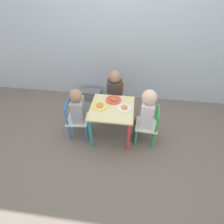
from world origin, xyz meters
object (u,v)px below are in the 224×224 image
chair_green (148,126)px  chair_blue (76,120)px  chair_orange (115,100)px  child_left (80,110)px  kids_table (112,113)px  plate_right (124,108)px  storage_bin (91,94)px  plate_left (100,106)px  child_back (115,91)px  child_right (145,113)px  plate_back (114,100)px

chair_green → chair_blue: bearing=-85.0°
chair_orange → chair_green: bearing=-48.3°
chair_orange → chair_green: (0.47, -0.49, 0.00)m
chair_green → child_left: size_ratio=0.73×
kids_table → chair_green: (0.45, -0.03, -0.13)m
chair_orange → plate_right: bearing=-72.4°
child_left → plate_right: (0.53, 0.04, 0.06)m
chair_orange → storage_bin: size_ratio=1.52×
plate_right → plate_left: bearing=180.0°
chair_blue → child_back: (0.43, 0.44, 0.19)m
chair_green → child_back: child_back is taller
kids_table → child_right: (0.39, -0.03, 0.07)m
plate_back → plate_right: 0.21m
child_right → chair_orange: bearing=-135.3°
chair_blue → child_left: 0.18m
chair_orange → plate_back: bearing=-88.9°
plate_right → storage_bin: (-0.61, 0.78, -0.39)m
chair_green → plate_right: (-0.31, 0.03, 0.22)m
plate_left → kids_table: bearing=-0.0°
plate_back → plate_left: (-0.15, -0.15, -0.00)m
child_right → child_left: bearing=-85.0°
child_back → storage_bin: 0.70m
chair_blue → child_right: child_right is taller
plate_right → chair_blue: bearing=-175.6°
kids_table → plate_left: 0.17m
kids_table → storage_bin: size_ratio=1.53×
chair_blue → plate_left: chair_blue is taller
plate_back → child_left: bearing=-154.5°
chair_orange → chair_blue: (-0.43, -0.50, 0.00)m
plate_right → child_back: bearing=112.4°
plate_right → chair_orange: bearing=110.0°
kids_table → plate_back: (0.00, 0.15, 0.09)m
chair_orange → child_right: size_ratio=0.68×
child_right → plate_left: bearing=-88.9°
child_left → child_right: bearing=-95.0°
chair_green → child_left: (-0.84, -0.01, 0.17)m
kids_table → chair_orange: bearing=92.4°
child_right → plate_right: 0.25m
child_left → plate_back: bearing=-70.3°
chair_green → storage_bin: size_ratio=1.52×
chair_orange → plate_left: 0.52m
child_left → plate_left: 0.25m
child_right → plate_right: child_right is taller
plate_back → kids_table: bearing=-90.0°
chair_blue → plate_left: (0.30, 0.05, 0.22)m
kids_table → chair_green: size_ratio=1.01×
chair_green → child_back: 0.66m
chair_orange → plate_right: chair_orange is taller
plate_left → chair_green: bearing=-3.2°
chair_green → child_right: bearing=-90.0°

